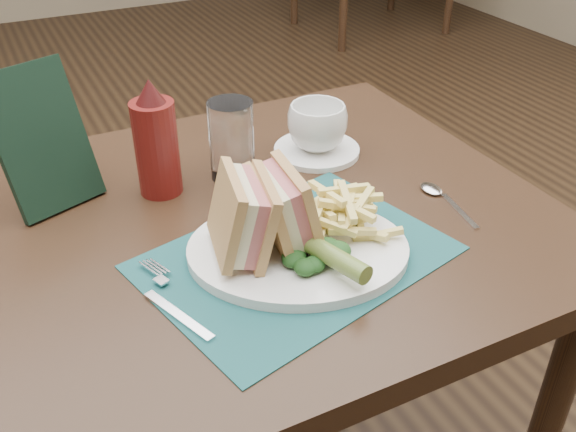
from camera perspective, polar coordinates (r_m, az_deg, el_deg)
The scene contains 17 objects.
floor at distance 1.81m, azimuth -9.31°, elevation -12.21°, with size 7.00×7.00×0.00m, color black.
wall_back at distance 4.93m, azimuth -22.90°, elevation 15.65°, with size 6.00×6.00×0.00m, color gray.
table_main at distance 1.21m, azimuth -3.11°, elevation -15.00°, with size 0.90×0.75×0.75m, color black, non-canonical shape.
placemat at distance 0.87m, azimuth 0.70°, elevation -3.68°, with size 0.39×0.28×0.00m, color #164748.
plate at distance 0.87m, azimuth 0.88°, elevation -3.04°, with size 0.30×0.24×0.01m, color white, non-canonical shape.
sandwich_half_a at distance 0.82m, azimuth -5.51°, elevation -0.17°, with size 0.06×0.12×0.11m, color tan, non-canonical shape.
sandwich_half_b at distance 0.84m, azimuth -1.74°, elevation 0.57°, with size 0.06×0.11×0.10m, color tan, non-canonical shape.
kale_garnish at distance 0.82m, azimuth 2.79°, elevation -3.67°, with size 0.11×0.08×0.03m, color #133312, non-canonical shape.
pickle_spear at distance 0.81m, azimuth 3.80°, elevation -3.51°, with size 0.03×0.03×0.12m, color #526928.
fries_pile at distance 0.89m, azimuth 4.45°, elevation 0.70°, with size 0.18×0.20×0.06m, color #EAD875, non-canonical shape.
fork at distance 0.81m, azimuth -10.42°, elevation -7.17°, with size 0.03×0.17×0.01m, color silver, non-canonical shape.
spoon at distance 1.01m, azimuth 14.13°, elevation 1.26°, with size 0.03×0.15×0.01m, color silver, non-canonical shape.
saucer at distance 1.13m, azimuth 2.56°, elevation 5.84°, with size 0.15×0.15×0.01m, color white.
coffee_cup at distance 1.11m, azimuth 2.62°, elevation 7.92°, with size 0.10×0.10×0.08m, color white.
drinking_glass at distance 1.03m, azimuth -5.03°, elevation 6.70°, with size 0.07×0.07×0.13m, color white.
ketchup_bottle at distance 1.00m, azimuth -11.70°, elevation 6.83°, with size 0.07×0.07×0.19m, color #56110E, non-canonical shape.
check_presenter at distance 1.01m, azimuth -21.05°, elevation 6.39°, with size 0.13×0.01×0.22m, color black.
Camera 1 is at (-0.30, -1.25, 1.27)m, focal length 40.00 mm.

